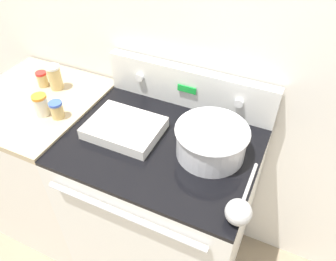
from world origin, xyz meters
name	(u,v)px	position (x,y,z in m)	size (l,w,h in m)	color
kitchen_wall	(197,37)	(0.00, 0.67, 1.25)	(8.00, 0.05, 2.50)	silver
stove_range	(163,208)	(0.00, 0.32, 0.46)	(0.81, 0.67, 0.93)	silver
control_panel	(189,88)	(0.00, 0.61, 1.03)	(0.81, 0.07, 0.20)	silver
side_counter	(54,164)	(-0.71, 0.32, 0.47)	(0.61, 0.64, 0.94)	silver
mixing_bowl	(211,140)	(0.20, 0.34, 1.00)	(0.29, 0.29, 0.13)	silver
casserole_dish	(124,127)	(-0.17, 0.31, 0.96)	(0.31, 0.24, 0.05)	silver
ladle	(239,211)	(0.39, 0.09, 0.97)	(0.09, 0.32, 0.09)	#B7B7B7
spice_jar_blue_cap	(57,110)	(-0.49, 0.26, 0.98)	(0.06, 0.06, 0.08)	tan
spice_jar_orange_cap	(41,105)	(-0.57, 0.25, 0.99)	(0.06, 0.06, 0.10)	beige
spice_jar_white_cap	(55,77)	(-0.65, 0.44, 1.00)	(0.07, 0.07, 0.13)	tan
spice_jar_red_cap	(42,79)	(-0.73, 0.43, 0.98)	(0.05, 0.05, 0.08)	tan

